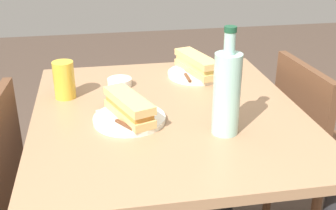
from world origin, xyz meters
TOP-DOWN VIEW (x-y plane):
  - dining_table at (0.00, 0.00)m, footprint 0.96×0.86m
  - chair_near at (0.12, -0.63)m, footprint 0.42×0.42m
  - plate_near at (-0.05, 0.13)m, footprint 0.22×0.22m
  - baguette_sandwich_near at (-0.05, 0.13)m, footprint 0.23×0.14m
  - knife_near at (-0.08, 0.17)m, footprint 0.16×0.11m
  - plate_far at (0.30, -0.17)m, footprint 0.22×0.22m
  - baguette_sandwich_far at (0.30, -0.17)m, footprint 0.25×0.13m
  - knife_far at (0.27, -0.12)m, footprint 0.18×0.01m
  - water_bottle at (-0.18, -0.14)m, footprint 0.08×0.08m
  - beer_glass at (0.17, 0.33)m, footprint 0.07×0.07m
  - olive_bowl at (0.24, 0.14)m, footprint 0.09×0.09m

SIDE VIEW (x-z plane):
  - chair_near at x=0.12m, z-range 0.06..0.92m
  - dining_table at x=0.00m, z-range 0.26..1.03m
  - plate_near at x=-0.05m, z-range 0.78..0.79m
  - plate_far at x=0.30m, z-range 0.78..0.79m
  - olive_bowl at x=0.24m, z-range 0.78..0.81m
  - knife_near at x=-0.08m, z-range 0.79..0.80m
  - knife_far at x=0.27m, z-range 0.79..0.80m
  - baguette_sandwich_near at x=-0.05m, z-range 0.79..0.86m
  - baguette_sandwich_far at x=0.30m, z-range 0.79..0.86m
  - beer_glass at x=0.17m, z-range 0.78..0.91m
  - water_bottle at x=-0.18m, z-range 0.75..1.06m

